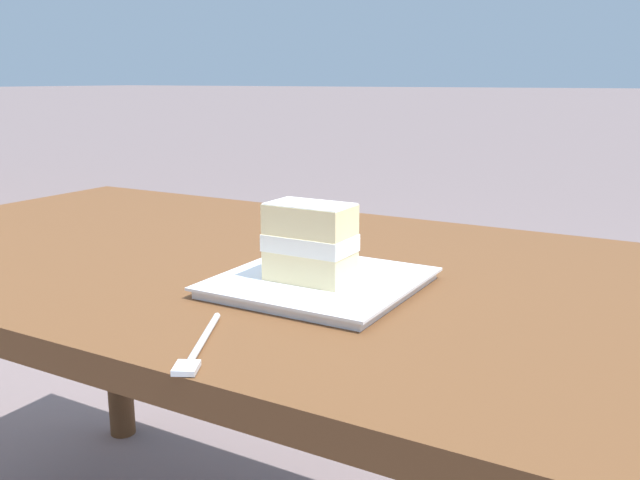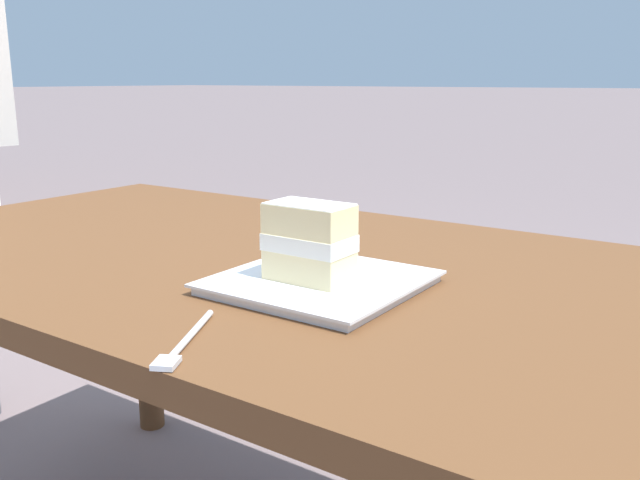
% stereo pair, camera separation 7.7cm
% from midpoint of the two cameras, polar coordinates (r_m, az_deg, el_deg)
% --- Properties ---
extents(patio_table, '(1.60, 0.85, 0.70)m').
position_cam_midpoint_polar(patio_table, '(1.16, -6.97, -5.60)').
color(patio_table, brown).
rests_on(patio_table, ground).
extents(dessert_plate, '(0.26, 0.26, 0.02)m').
position_cam_midpoint_polar(dessert_plate, '(0.96, -2.29, -3.60)').
color(dessert_plate, white).
rests_on(dessert_plate, patio_table).
extents(cake_slice, '(0.12, 0.08, 0.11)m').
position_cam_midpoint_polar(cake_slice, '(0.93, -3.19, -0.20)').
color(cake_slice, beige).
rests_on(cake_slice, dessert_plate).
extents(dessert_fork, '(0.09, 0.16, 0.01)m').
position_cam_midpoint_polar(dessert_fork, '(0.77, -12.93, -8.68)').
color(dessert_fork, silver).
rests_on(dessert_fork, patio_table).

